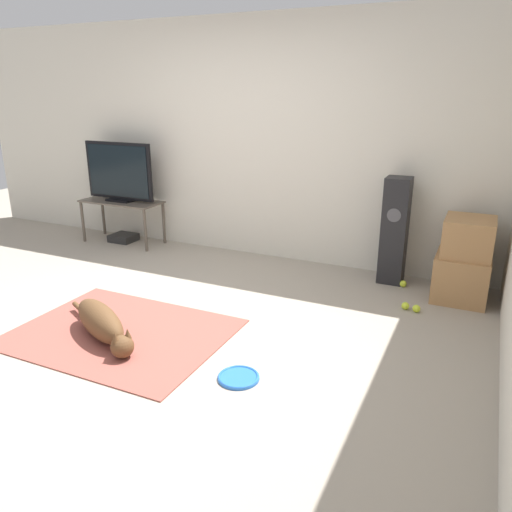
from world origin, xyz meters
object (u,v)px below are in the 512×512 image
object	(u,v)px
floor_speaker	(395,231)
tv_stand	(122,207)
frisbee	(239,377)
cardboard_box_lower	(461,277)
game_console	(124,238)
tv	(119,173)
tennis_ball_near_speaker	(405,306)
tennis_ball_loose_on_carpet	(416,309)
cardboard_box_upper	(469,237)
tennis_ball_by_boxes	(403,284)
dog	(102,323)

from	to	relation	value
floor_speaker	tv_stand	bearing A→B (deg)	-178.98
frisbee	tv_stand	distance (m)	3.47
cardboard_box_lower	floor_speaker	size ratio (longest dim) A/B	0.50
tv_stand	game_console	size ratio (longest dim) A/B	3.43
floor_speaker	game_console	size ratio (longest dim) A/B	3.52
tv_stand	tv	size ratio (longest dim) A/B	1.08
cardboard_box_lower	tv	bearing A→B (deg)	178.43
tennis_ball_near_speaker	tennis_ball_loose_on_carpet	world-z (taller)	same
floor_speaker	tennis_ball_loose_on_carpet	distance (m)	0.87
frisbee	floor_speaker	bearing A→B (deg)	75.66
cardboard_box_upper	tennis_ball_loose_on_carpet	size ratio (longest dim) A/B	7.02
cardboard_box_lower	tennis_ball_by_boxes	bearing A→B (deg)	173.15
floor_speaker	tennis_ball_loose_on_carpet	bearing A→B (deg)	-61.81
tv_stand	tennis_ball_loose_on_carpet	bearing A→B (deg)	-9.18
frisbee	floor_speaker	xyz separation A→B (m)	(0.56, 2.21, 0.51)
dog	floor_speaker	xyz separation A→B (m)	(1.75, 2.15, 0.38)
tennis_ball_near_speaker	game_console	world-z (taller)	game_console
frisbee	tv	bearing A→B (deg)	141.32
cardboard_box_upper	tv_stand	distance (m)	3.92
tv	tennis_ball_loose_on_carpet	bearing A→B (deg)	-9.22
frisbee	tennis_ball_loose_on_carpet	world-z (taller)	tennis_ball_loose_on_carpet
tennis_ball_by_boxes	frisbee	bearing A→B (deg)	-108.54
tv	tennis_ball_near_speaker	world-z (taller)	tv
game_console	tennis_ball_loose_on_carpet	bearing A→B (deg)	-9.53
frisbee	cardboard_box_upper	xyz separation A→B (m)	(1.23, 2.05, 0.57)
floor_speaker	tennis_ball_near_speaker	world-z (taller)	floor_speaker
tv	tennis_ball_loose_on_carpet	size ratio (longest dim) A/B	14.06
cardboard_box_lower	frisbee	bearing A→B (deg)	-120.62
cardboard_box_lower	floor_speaker	world-z (taller)	floor_speaker
tv_stand	dog	bearing A→B (deg)	-54.35
tv	tennis_ball_by_boxes	size ratio (longest dim) A/B	14.06
dog	game_console	xyz separation A→B (m)	(-1.54, 2.12, -0.09)
floor_speaker	tv	world-z (taller)	tv
cardboard_box_upper	tennis_ball_near_speaker	xyz separation A→B (m)	(-0.41, -0.47, -0.55)
floor_speaker	frisbee	bearing A→B (deg)	-104.34
cardboard_box_lower	dog	bearing A→B (deg)	-140.31
frisbee	floor_speaker	size ratio (longest dim) A/B	0.27
cardboard_box_upper	game_console	world-z (taller)	cardboard_box_upper
tv	game_console	bearing A→B (deg)	146.24
game_console	tv_stand	bearing A→B (deg)	-36.50
tv	tennis_ball_by_boxes	xyz separation A→B (m)	(3.39, -0.05, -0.83)
cardboard_box_lower	tv_stand	xyz separation A→B (m)	(-3.90, 0.10, 0.25)
cardboard_box_lower	tennis_ball_by_boxes	world-z (taller)	cardboard_box_lower
cardboard_box_upper	tennis_ball_loose_on_carpet	xyz separation A→B (m)	(-0.32, -0.48, -0.55)
floor_speaker	tv_stand	world-z (taller)	floor_speaker
cardboard_box_upper	dog	bearing A→B (deg)	-140.39
floor_speaker	game_console	bearing A→B (deg)	-179.50
tennis_ball_near_speaker	tennis_ball_loose_on_carpet	bearing A→B (deg)	-9.90
game_console	floor_speaker	bearing A→B (deg)	0.50
floor_speaker	tennis_ball_by_boxes	size ratio (longest dim) A/B	15.68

